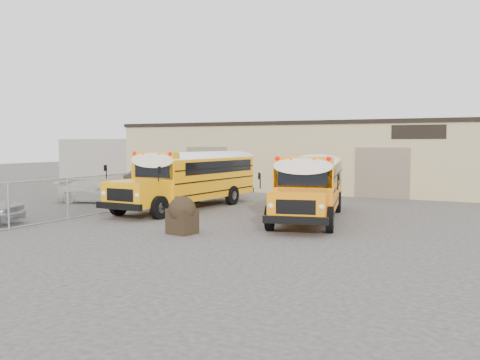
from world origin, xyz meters
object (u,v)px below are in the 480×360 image
at_px(school_bus_left, 249,169).
at_px(tarp_bundle, 182,214).
at_px(school_bus_right, 321,174).
at_px(car_dark, 155,182).
at_px(car_white, 96,191).

bearing_deg(school_bus_left, tarp_bundle, -74.27).
distance_m(school_bus_right, car_dark, 10.66).
distance_m(school_bus_right, tarp_bundle, 11.83).
relative_size(school_bus_right, car_white, 2.29).
bearing_deg(school_bus_left, car_white, -133.25).
xyz_separation_m(school_bus_right, car_white, (-10.98, -5.46, -0.98)).
bearing_deg(car_dark, school_bus_right, -66.28).
xyz_separation_m(school_bus_left, school_bus_right, (4.88, -1.03, -0.07)).
bearing_deg(car_white, school_bus_left, -60.74).
distance_m(school_bus_right, car_white, 12.31).
distance_m(car_white, car_dark, 4.97).
bearing_deg(school_bus_right, car_white, -153.55).
bearing_deg(school_bus_left, school_bus_right, -11.92).
xyz_separation_m(tarp_bundle, car_dark, (-9.34, 11.21, 0.13)).
bearing_deg(school_bus_right, tarp_bundle, -96.25).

